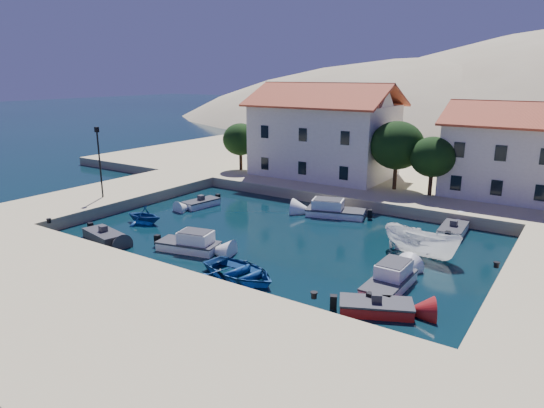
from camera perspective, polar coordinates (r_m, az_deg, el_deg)
The scene contains 19 objects.
ground at distance 28.48m, azimuth -10.32°, elevation -9.30°, with size 400.00×400.00×0.00m, color black.
quay_south at distance 24.80m, azimuth -20.25°, elevation -12.61°, with size 52.00×12.00×1.00m, color #C7B588.
quay_west at distance 48.24m, azimuth -18.42°, elevation 0.93°, with size 8.00×20.00×1.00m, color #C7B588.
quay_north at distance 59.75m, azimuth 17.37°, elevation 3.63°, with size 80.00×36.00×1.00m, color #C7B588.
building_left at distance 52.70m, azimuth 6.16°, elevation 8.77°, with size 14.70×9.45×9.70m.
building_mid at distance 48.23m, azimuth 26.08°, elevation 5.90°, with size 10.50×8.40×8.30m.
trees at distance 46.47m, azimuth 16.21°, elevation 6.05°, with size 37.30×5.30×6.45m.
lamppost at distance 45.07m, azimuth -19.68°, elevation 5.40°, with size 0.35×0.25×6.22m.
bollards at distance 29.11m, azimuth -1.10°, elevation -6.04°, with size 29.36×9.56×0.30m.
motorboat_grey_sw at distance 37.22m, azimuth -19.18°, elevation -3.54°, with size 3.90×2.32×1.25m.
cabin_cruiser_south at distance 33.49m, azimuth -9.81°, elevation -4.63°, with size 4.52×2.70×1.60m.
rowboat_south at distance 28.97m, azimuth -3.81°, elevation -8.65°, with size 3.67×5.14×1.06m, color navy.
motorboat_red_se at distance 25.39m, azimuth 12.14°, elevation -11.81°, with size 3.98×3.03×1.25m.
cabin_cruiser_east at distance 28.03m, azimuth 13.62°, elevation -8.84°, with size 1.85×4.47×1.60m.
boat_east at distance 33.68m, azimuth 17.05°, elevation -5.83°, with size 2.03×5.39×2.08m, color white.
motorboat_white_ne at distance 38.90m, azimuth 20.53°, elevation -2.87°, with size 1.92×3.73×1.25m.
rowboat_west at distance 40.40m, azimuth -14.77°, elevation -2.19°, with size 2.70×3.13×1.65m, color navy.
motorboat_white_west at distance 44.33m, azimuth -8.32°, elevation 0.08°, with size 2.01×3.59×1.25m.
cabin_cruiser_north at distance 41.20m, azimuth 7.50°, elevation -0.79°, with size 5.26×3.36×1.60m.
Camera 1 is at (18.39, -18.37, 11.62)m, focal length 32.00 mm.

